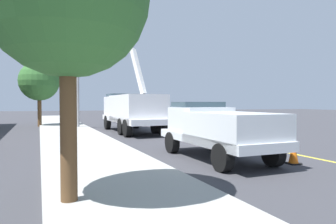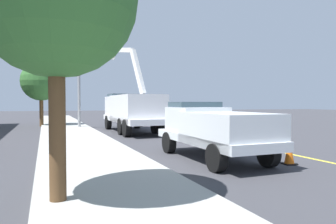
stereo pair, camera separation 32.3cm
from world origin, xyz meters
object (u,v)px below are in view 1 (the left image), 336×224
(passing_minivan, at_px, (175,114))
(traffic_cone_mid_front, at_px, (215,136))
(traffic_cone_trailing, at_px, (139,123))
(traffic_signal_mast, at_px, (81,48))
(utility_bucket_truck, at_px, (131,109))
(traffic_cone_mid_rear, at_px, (172,128))
(service_pickup_truck, at_px, (217,128))
(traffic_cone_leading, at_px, (294,152))

(passing_minivan, height_order, traffic_cone_mid_front, passing_minivan)
(traffic_cone_trailing, distance_m, traffic_signal_mast, 7.62)
(utility_bucket_truck, relative_size, traffic_cone_trailing, 11.86)
(passing_minivan, bearing_deg, utility_bucket_truck, 141.29)
(passing_minivan, height_order, traffic_cone_trailing, passing_minivan)
(traffic_cone_mid_front, height_order, traffic_cone_mid_rear, traffic_cone_mid_rear)
(traffic_cone_mid_rear, bearing_deg, utility_bucket_truck, 47.50)
(service_pickup_truck, bearing_deg, traffic_cone_trailing, -0.98)
(passing_minivan, relative_size, traffic_signal_mast, 0.57)
(service_pickup_truck, xyz_separation_m, traffic_cone_mid_rear, (8.89, -1.13, -0.72))
(passing_minivan, height_order, traffic_signal_mast, traffic_signal_mast)
(traffic_cone_mid_rear, bearing_deg, traffic_cone_trailing, 7.66)
(passing_minivan, bearing_deg, traffic_cone_trailing, 120.77)
(traffic_cone_mid_front, xyz_separation_m, traffic_cone_mid_rear, (5.30, 0.49, 0.00))
(service_pickup_truck, distance_m, traffic_cone_leading, 2.64)
(traffic_cone_leading, relative_size, traffic_signal_mast, 0.10)
(traffic_cone_leading, bearing_deg, traffic_signal_mast, 23.59)
(traffic_cone_mid_front, bearing_deg, traffic_cone_trailing, 6.61)
(traffic_cone_mid_front, bearing_deg, traffic_cone_mid_rear, 5.31)
(service_pickup_truck, distance_m, traffic_cone_trailing, 15.36)
(traffic_cone_trailing, bearing_deg, utility_bucket_truck, 162.11)
(traffic_cone_mid_rear, bearing_deg, traffic_signal_mast, 52.39)
(utility_bucket_truck, xyz_separation_m, traffic_cone_leading, (-12.52, -3.17, -1.19))
(utility_bucket_truck, bearing_deg, traffic_cone_trailing, -17.89)
(utility_bucket_truck, height_order, traffic_cone_mid_front, utility_bucket_truck)
(utility_bucket_truck, xyz_separation_m, traffic_cone_mid_rear, (-2.09, -2.28, -1.20))
(traffic_signal_mast, bearing_deg, utility_bucket_truck, -123.74)
(passing_minivan, bearing_deg, traffic_cone_leading, 173.37)
(service_pickup_truck, xyz_separation_m, traffic_cone_trailing, (15.34, -0.26, -0.77))
(traffic_cone_mid_rear, height_order, traffic_cone_trailing, traffic_cone_mid_rear)
(service_pickup_truck, height_order, traffic_signal_mast, traffic_signal_mast)
(utility_bucket_truck, distance_m, traffic_cone_trailing, 4.76)
(traffic_cone_leading, bearing_deg, traffic_cone_trailing, 5.94)
(traffic_cone_leading, height_order, traffic_cone_mid_rear, traffic_cone_leading)
(traffic_cone_mid_rear, bearing_deg, traffic_cone_mid_front, -174.69)
(service_pickup_truck, bearing_deg, utility_bucket_truck, 5.96)
(traffic_cone_trailing, bearing_deg, service_pickup_truck, 179.02)
(utility_bucket_truck, xyz_separation_m, service_pickup_truck, (-10.97, -1.15, -0.48))
(traffic_cone_mid_front, relative_size, traffic_cone_trailing, 1.14)
(utility_bucket_truck, height_order, passing_minivan, utility_bucket_truck)
(service_pickup_truck, height_order, passing_minivan, service_pickup_truck)
(utility_bucket_truck, xyz_separation_m, traffic_signal_mast, (2.17, 3.25, 4.37))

